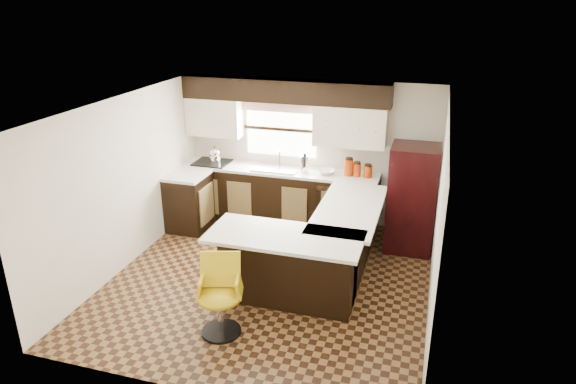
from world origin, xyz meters
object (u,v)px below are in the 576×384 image
(peninsula_long, at_px, (344,240))
(peninsula_return, at_px, (289,268))
(refrigerator, at_px, (412,199))
(bar_chair, at_px, (220,298))

(peninsula_long, relative_size, peninsula_return, 1.18)
(refrigerator, bearing_deg, peninsula_long, -132.51)
(peninsula_return, distance_m, refrigerator, 2.35)
(peninsula_return, height_order, refrigerator, refrigerator)
(refrigerator, xyz_separation_m, bar_chair, (-1.90, -2.78, -0.34))
(peninsula_long, height_order, bar_chair, bar_chair)
(peninsula_long, bearing_deg, peninsula_return, -118.30)
(refrigerator, bearing_deg, bar_chair, -124.40)
(peninsula_long, bearing_deg, refrigerator, 47.49)
(bar_chair, bearing_deg, refrigerator, 39.17)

